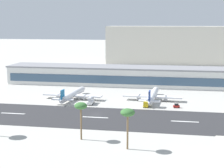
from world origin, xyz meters
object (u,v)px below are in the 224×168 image
service_fuel_truck_2 (91,100)px  service_box_truck_0 (146,104)px  distant_hotel_block (179,45)px  airliner_blue_tail_gate_0 (72,95)px  terminal_building (125,76)px  service_baggage_tug_1 (176,106)px  palm_tree_3 (81,107)px  airliner_navy_tail_gate_1 (152,96)px  palm_tree_2 (128,114)px

service_fuel_truck_2 → service_box_truck_0: bearing=-96.3°
distant_hotel_block → airliner_blue_tail_gate_0: size_ratio=3.81×
terminal_building → service_fuel_truck_2: size_ratio=19.07×
distant_hotel_block → service_fuel_truck_2: (-45.28, -200.70, -17.28)m
terminal_building → airliner_blue_tail_gate_0: (-22.69, -53.23, -3.85)m
airliner_blue_tail_gate_0 → terminal_building: bearing=-19.7°
service_baggage_tug_1 → airliner_blue_tail_gate_0: bearing=-17.9°
service_box_truck_0 → palm_tree_3: palm_tree_3 is taller
terminal_building → palm_tree_3: palm_tree_3 is taller
distant_hotel_block → airliner_navy_tail_gate_1: 188.28m
service_box_truck_0 → service_baggage_tug_1: bearing=96.9°
terminal_building → distant_hotel_block: bearing=75.5°
airliner_navy_tail_gate_1 → service_baggage_tug_1: size_ratio=11.98×
terminal_building → service_baggage_tug_1: size_ratio=48.60×
distant_hotel_block → palm_tree_2: distant_hotel_block is taller
terminal_building → airliner_blue_tail_gate_0: size_ratio=4.24×
palm_tree_3 → airliner_navy_tail_gate_1: bearing=73.7°
airliner_navy_tail_gate_1 → service_box_truck_0: bearing=174.3°
airliner_blue_tail_gate_0 → airliner_navy_tail_gate_1: 45.14m
airliner_navy_tail_gate_1 → palm_tree_3: palm_tree_3 is taller
service_box_truck_0 → service_baggage_tug_1: (15.26, 0.77, -0.74)m
terminal_building → palm_tree_3: 121.68m
airliner_blue_tail_gate_0 → service_fuel_truck_2: bearing=-122.4°
palm_tree_3 → terminal_building: bearing=90.5°
service_fuel_truck_2 → palm_tree_3: size_ratio=0.61×
airliner_blue_tail_gate_0 → palm_tree_2: size_ratio=2.71×
airliner_navy_tail_gate_1 → palm_tree_3: (-21.14, -72.45, 9.63)m
service_baggage_tug_1 → service_fuel_truck_2: 45.10m
airliner_blue_tail_gate_0 → airliner_navy_tail_gate_1: airliner_navy_tail_gate_1 is taller
distant_hotel_block → airliner_blue_tail_gate_0: bearing=-107.0°
service_box_truck_0 → airliner_blue_tail_gate_0: bearing=-100.2°
airliner_blue_tail_gate_0 → airliner_navy_tail_gate_1: size_ratio=0.96×
distant_hotel_block → palm_tree_3: size_ratio=10.45×
distant_hotel_block → service_box_truck_0: (-15.46, -202.10, -17.52)m
distant_hotel_block → service_box_truck_0: bearing=-94.4°
terminal_building → palm_tree_2: (19.53, -128.87, 6.06)m
distant_hotel_block → airliner_navy_tail_gate_1: distant_hotel_block is taller
service_box_truck_0 → palm_tree_2: 65.63m
distant_hotel_block → service_box_truck_0: size_ratio=24.07×
airliner_navy_tail_gate_1 → service_fuel_truck_2: bearing=115.0°
airliner_blue_tail_gate_0 → palm_tree_3: palm_tree_3 is taller
distant_hotel_block → palm_tree_3: bearing=-97.6°
terminal_building → service_box_truck_0: terminal_building is taller
service_box_truck_0 → palm_tree_3: (-19.19, -57.41, 10.55)m
airliner_navy_tail_gate_1 → palm_tree_2: palm_tree_2 is taller
airliner_blue_tail_gate_0 → distant_hotel_block: bearing=-13.6°
palm_tree_3 → service_baggage_tug_1: bearing=59.4°
service_baggage_tug_1 → palm_tree_2: (-16.03, -65.51, 11.45)m
airliner_blue_tail_gate_0 → service_baggage_tug_1: bearing=-96.5°
service_box_truck_0 → service_fuel_truck_2: service_fuel_truck_2 is taller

